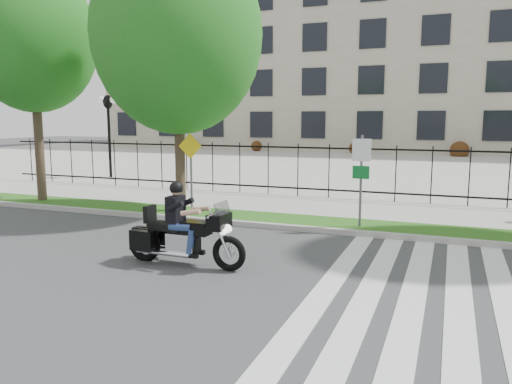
% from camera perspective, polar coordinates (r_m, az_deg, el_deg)
% --- Properties ---
extents(ground, '(120.00, 120.00, 0.00)m').
position_cam_1_polar(ground, '(10.32, -3.68, -9.03)').
color(ground, '#3D3E40').
rests_on(ground, ground).
extents(curb, '(60.00, 0.20, 0.15)m').
position_cam_1_polar(curb, '(13.99, 3.47, -4.04)').
color(curb, '#9F9D96').
rests_on(curb, ground).
extents(grass_verge, '(60.00, 1.50, 0.15)m').
position_cam_1_polar(grass_verge, '(14.79, 4.49, -3.37)').
color(grass_verge, '#1D5515').
rests_on(grass_verge, ground).
extents(sidewalk, '(60.00, 3.50, 0.15)m').
position_cam_1_polar(sidewalk, '(17.15, 6.93, -1.76)').
color(sidewalk, '#A19E96').
rests_on(sidewalk, ground).
extents(plaza, '(80.00, 34.00, 0.10)m').
position_cam_1_polar(plaza, '(34.30, 14.33, 3.08)').
color(plaza, '#A19E96').
rests_on(plaza, ground).
extents(crosswalk_stripes, '(5.70, 8.00, 0.01)m').
position_cam_1_polar(crosswalk_stripes, '(9.45, 24.49, -11.43)').
color(crosswalk_stripes, silver).
rests_on(crosswalk_stripes, ground).
extents(iron_fence, '(30.00, 0.06, 2.00)m').
position_cam_1_polar(iron_fence, '(18.69, 8.34, 2.38)').
color(iron_fence, black).
rests_on(iron_fence, sidewalk).
extents(office_building, '(60.00, 21.90, 20.15)m').
position_cam_1_polar(office_building, '(54.42, 17.47, 15.32)').
color(office_building, gray).
rests_on(office_building, ground).
extents(lamp_post_left, '(1.06, 0.70, 4.25)m').
position_cam_1_polar(lamp_post_left, '(26.45, -16.52, 8.34)').
color(lamp_post_left, black).
rests_on(lamp_post_left, ground).
extents(street_tree_0, '(4.42, 4.42, 8.22)m').
position_cam_1_polar(street_tree_0, '(19.75, -24.18, 15.62)').
color(street_tree_0, '#38291E').
rests_on(street_tree_0, grass_verge).
extents(street_tree_1, '(5.26, 5.26, 8.48)m').
position_cam_1_polar(street_tree_1, '(16.21, -8.98, 17.23)').
color(street_tree_1, '#38291E').
rests_on(street_tree_1, grass_verge).
extents(sign_pole_regulatory, '(0.50, 0.09, 2.50)m').
position_cam_1_polar(sign_pole_regulatory, '(13.74, 11.92, 2.60)').
color(sign_pole_regulatory, '#59595B').
rests_on(sign_pole_regulatory, grass_verge).
extents(sign_pole_warning, '(0.78, 0.09, 2.49)m').
position_cam_1_polar(sign_pole_warning, '(15.47, -7.46, 3.35)').
color(sign_pole_warning, '#59595B').
rests_on(sign_pole_warning, grass_verge).
extents(motorcycle_rider, '(2.80, 0.82, 2.16)m').
position_cam_1_polar(motorcycle_rider, '(10.63, -8.24, -4.57)').
color(motorcycle_rider, black).
rests_on(motorcycle_rider, ground).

